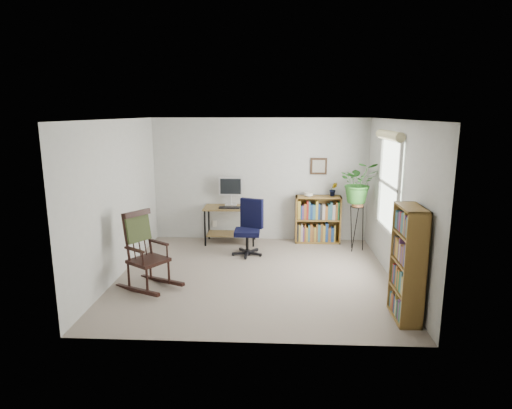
# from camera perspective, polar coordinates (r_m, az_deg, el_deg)

# --- Properties ---
(floor) EXTENTS (4.20, 4.00, 0.00)m
(floor) POSITION_cam_1_polar(r_m,az_deg,el_deg) (6.78, -0.17, -9.43)
(floor) COLOR gray
(floor) RESTS_ON ground
(ceiling) EXTENTS (4.20, 4.00, 0.00)m
(ceiling) POSITION_cam_1_polar(r_m,az_deg,el_deg) (6.31, -0.18, 11.30)
(ceiling) COLOR silver
(ceiling) RESTS_ON ground
(wall_back) EXTENTS (4.20, 0.00, 2.40)m
(wall_back) POSITION_cam_1_polar(r_m,az_deg,el_deg) (8.40, 0.53, 3.30)
(wall_back) COLOR #BBBBB7
(wall_back) RESTS_ON ground
(wall_front) EXTENTS (4.20, 0.00, 2.40)m
(wall_front) POSITION_cam_1_polar(r_m,az_deg,el_deg) (4.50, -1.50, -4.58)
(wall_front) COLOR #BBBBB7
(wall_front) RESTS_ON ground
(wall_left) EXTENTS (0.00, 4.00, 2.40)m
(wall_left) POSITION_cam_1_polar(r_m,az_deg,el_deg) (6.87, -17.94, 0.70)
(wall_left) COLOR #BBBBB7
(wall_left) RESTS_ON ground
(wall_right) EXTENTS (0.00, 4.00, 2.40)m
(wall_right) POSITION_cam_1_polar(r_m,az_deg,el_deg) (6.67, 18.15, 0.35)
(wall_right) COLOR #BBBBB7
(wall_right) RESTS_ON ground
(window) EXTENTS (0.12, 1.20, 1.50)m
(window) POSITION_cam_1_polar(r_m,az_deg,el_deg) (6.91, 17.30, 2.49)
(window) COLOR silver
(window) RESTS_ON wall_right
(desk) EXTENTS (1.00, 0.55, 0.72)m
(desk) POSITION_cam_1_polar(r_m,az_deg,el_deg) (8.33, -3.44, -2.72)
(desk) COLOR olive
(desk) RESTS_ON floor
(monitor) EXTENTS (0.46, 0.16, 0.56)m
(monitor) POSITION_cam_1_polar(r_m,az_deg,el_deg) (8.32, -3.39, 1.78)
(monitor) COLOR silver
(monitor) RESTS_ON desk
(keyboard) EXTENTS (0.40, 0.15, 0.02)m
(keyboard) POSITION_cam_1_polar(r_m,az_deg,el_deg) (8.12, -3.56, -0.41)
(keyboard) COLOR black
(keyboard) RESTS_ON desk
(office_chair) EXTENTS (0.71, 0.71, 1.01)m
(office_chair) POSITION_cam_1_polar(r_m,az_deg,el_deg) (7.56, -1.19, -3.11)
(office_chair) COLOR black
(office_chair) RESTS_ON floor
(rocking_chair) EXTENTS (1.15, 1.04, 1.14)m
(rocking_chair) POSITION_cam_1_polar(r_m,az_deg,el_deg) (6.33, -14.21, -5.92)
(rocking_chair) COLOR black
(rocking_chair) RESTS_ON floor
(low_bookshelf) EXTENTS (0.87, 0.29, 0.92)m
(low_bookshelf) POSITION_cam_1_polar(r_m,az_deg,el_deg) (8.41, 8.24, -1.97)
(low_bookshelf) COLOR brown
(low_bookshelf) RESTS_ON floor
(tall_bookshelf) EXTENTS (0.27, 0.62, 1.42)m
(tall_bookshelf) POSITION_cam_1_polar(r_m,az_deg,el_deg) (5.52, 19.57, -7.46)
(tall_bookshelf) COLOR brown
(tall_bookshelf) RESTS_ON floor
(plant_stand) EXTENTS (0.34, 0.34, 0.96)m
(plant_stand) POSITION_cam_1_polar(r_m,az_deg,el_deg) (8.05, 13.26, -2.64)
(plant_stand) COLOR black
(plant_stand) RESTS_ON floor
(spider_plant) EXTENTS (1.69, 1.87, 1.46)m
(spider_plant) POSITION_cam_1_polar(r_m,az_deg,el_deg) (7.84, 13.66, 5.45)
(spider_plant) COLOR #2B6724
(spider_plant) RESTS_ON plant_stand
(potted_plant_small) EXTENTS (0.13, 0.24, 0.11)m
(potted_plant_small) POSITION_cam_1_polar(r_m,az_deg,el_deg) (8.34, 10.25, 1.47)
(potted_plant_small) COLOR #2B6724
(potted_plant_small) RESTS_ON low_bookshelf
(framed_picture) EXTENTS (0.32, 0.04, 0.32)m
(framed_picture) POSITION_cam_1_polar(r_m,az_deg,el_deg) (8.37, 8.36, 5.07)
(framed_picture) COLOR black
(framed_picture) RESTS_ON wall_back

